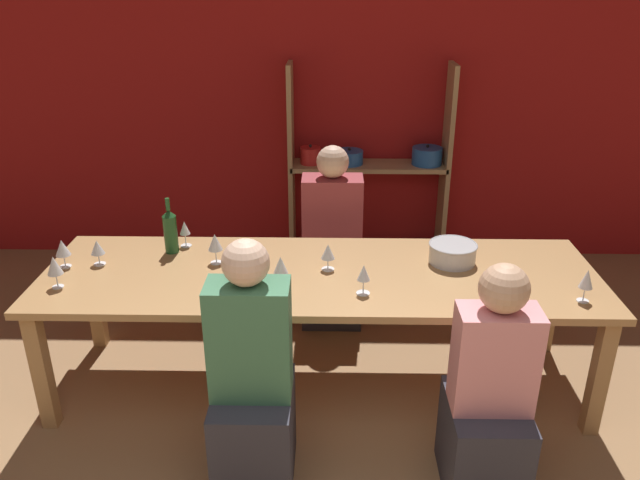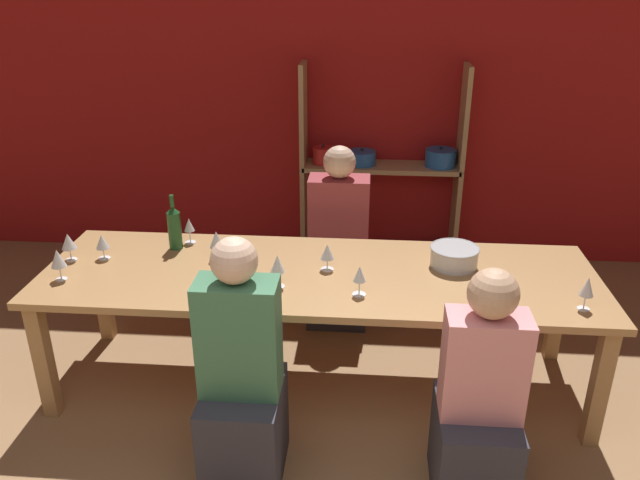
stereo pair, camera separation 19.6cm
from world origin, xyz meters
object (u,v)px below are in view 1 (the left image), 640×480
(wine_glass_empty_a, at_px, (281,266))
(wine_glass_red_b, at_px, (215,243))
(wine_glass_empty_d, at_px, (54,266))
(person_far_a, at_px, (332,256))
(wine_glass_white_c, at_px, (328,252))
(wine_glass_white_b, at_px, (364,274))
(person_near_b, at_px, (253,396))
(shelf_unit, at_px, (371,194))
(wine_glass_empty_c, at_px, (587,280))
(wine_bottle_green, at_px, (170,231))
(wine_glass_white_a, at_px, (97,248))
(wine_glass_red_a, at_px, (62,249))
(person_near_a, at_px, (488,410))
(mixing_bowl, at_px, (453,252))
(wine_glass_empty_b, at_px, (185,229))
(dining_table, at_px, (320,283))

(wine_glass_empty_a, bearing_deg, wine_glass_red_b, 143.05)
(wine_glass_empty_d, height_order, person_far_a, person_far_a)
(wine_glass_red_b, distance_m, wine_glass_white_c, 0.64)
(wine_glass_white_b, bearing_deg, person_near_b, -136.47)
(wine_glass_empty_a, distance_m, person_near_b, 0.69)
(shelf_unit, xyz_separation_m, wine_glass_white_c, (-0.34, -1.66, 0.25))
(wine_glass_white_b, bearing_deg, wine_glass_empty_c, -3.09)
(wine_glass_white_b, bearing_deg, wine_glass_empty_d, 178.60)
(wine_bottle_green, distance_m, person_near_b, 1.21)
(wine_glass_white_a, height_order, wine_glass_empty_d, wine_glass_empty_d)
(wine_glass_empty_a, distance_m, wine_glass_red_a, 1.25)
(wine_glass_red_a, bearing_deg, wine_glass_white_b, -9.61)
(wine_glass_white_a, height_order, person_near_b, person_near_b)
(wine_glass_red_a, height_order, person_near_b, person_near_b)
(shelf_unit, bearing_deg, wine_glass_white_a, -135.16)
(wine_glass_white_b, bearing_deg, wine_bottle_green, 156.03)
(wine_glass_white_b, height_order, person_far_a, person_far_a)
(wine_glass_empty_a, distance_m, person_near_a, 1.22)
(wine_glass_white_c, xyz_separation_m, person_near_a, (0.73, -0.82, -0.40))
(wine_glass_white_c, height_order, person_near_b, person_near_b)
(mixing_bowl, bearing_deg, wine_glass_empty_a, -160.83)
(wine_glass_empty_a, relative_size, wine_glass_empty_b, 1.15)
(wine_glass_empty_c, bearing_deg, wine_glass_empty_a, 175.84)
(wine_glass_empty_c, bearing_deg, wine_glass_red_a, 172.97)
(wine_bottle_green, height_order, person_near_b, person_near_b)
(wine_glass_empty_a, relative_size, person_far_a, 0.15)
(dining_table, height_order, wine_glass_red_a, wine_glass_red_a)
(wine_glass_white_a, distance_m, wine_glass_empty_c, 2.60)
(person_far_a, bearing_deg, wine_glass_empty_d, 35.31)
(wine_glass_empty_b, distance_m, person_near_b, 1.25)
(wine_glass_empty_b, distance_m, person_near_a, 1.99)
(wine_glass_empty_b, height_order, wine_glass_white_c, wine_glass_empty_b)
(wine_glass_empty_d, height_order, person_near_b, person_near_b)
(dining_table, bearing_deg, wine_glass_red_b, 169.63)
(person_far_a, bearing_deg, person_near_b, 76.85)
(wine_glass_white_a, bearing_deg, dining_table, -3.49)
(mixing_bowl, relative_size, wine_glass_red_b, 1.54)
(shelf_unit, bearing_deg, wine_glass_red_a, -137.60)
(dining_table, relative_size, wine_glass_white_c, 20.00)
(wine_glass_red_a, relative_size, wine_glass_empty_d, 0.92)
(wine_glass_white_c, relative_size, person_far_a, 0.12)
(person_near_b, bearing_deg, person_far_a, 76.85)
(wine_glass_white_b, relative_size, wine_glass_white_c, 1.06)
(wine_glass_white_b, bearing_deg, person_far_a, 98.60)
(wine_glass_white_a, bearing_deg, wine_glass_empty_d, -114.67)
(mixing_bowl, relative_size, person_far_a, 0.22)
(wine_glass_red_b, bearing_deg, wine_glass_empty_a, -36.95)
(wine_glass_red_a, bearing_deg, wine_glass_red_b, 4.44)
(wine_glass_red_b, bearing_deg, shelf_unit, 58.56)
(wine_glass_empty_b, xyz_separation_m, person_far_a, (0.88, 0.48, -0.40))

